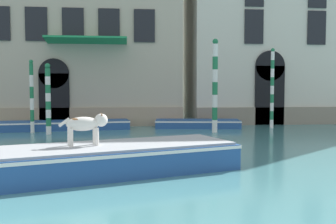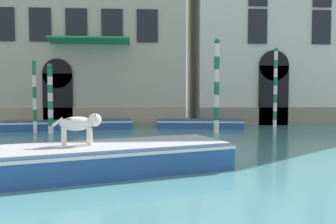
# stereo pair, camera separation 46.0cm
# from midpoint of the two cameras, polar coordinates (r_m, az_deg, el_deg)

# --- Properties ---
(palazzo_left) EXTENTS (12.48, 7.40, 15.19)m
(palazzo_left) POSITION_cam_midpoint_polar(r_m,az_deg,el_deg) (26.43, -13.32, 15.15)
(palazzo_left) COLOR #B2A893
(palazzo_left) RESTS_ON ground_plane
(palazzo_right) EXTENTS (14.52, 6.13, 15.20)m
(palazzo_right) POSITION_cam_midpoint_polar(r_m,az_deg,el_deg) (28.56, 17.56, 14.23)
(palazzo_right) COLOR beige
(palazzo_right) RESTS_ON ground_plane
(boat_foreground) EXTENTS (6.67, 4.17, 0.75)m
(boat_foreground) POSITION_cam_midpoint_polar(r_m,az_deg,el_deg) (10.63, -8.39, -6.51)
(boat_foreground) COLOR #234C8C
(boat_foreground) RESTS_ON ground_plane
(dog_on_deck) EXTENTS (1.24, 0.58, 0.84)m
(dog_on_deck) POSITION_cam_midpoint_polar(r_m,az_deg,el_deg) (10.45, -12.97, -1.75)
(dog_on_deck) COLOR silver
(dog_on_deck) RESTS_ON boat_foreground
(boat_moored_near_palazzo) EXTENTS (6.96, 2.39, 0.47)m
(boat_moored_near_palazzo) POSITION_cam_midpoint_polar(r_m,az_deg,el_deg) (21.61, -15.39, -1.83)
(boat_moored_near_palazzo) COLOR #234C8C
(boat_moored_near_palazzo) RESTS_ON ground_plane
(boat_moored_far) EXTENTS (4.84, 2.25, 0.44)m
(boat_moored_far) POSITION_cam_midpoint_polar(r_m,az_deg,el_deg) (21.92, 3.70, -1.67)
(boat_moored_far) COLOR #234C8C
(boat_moored_far) RESTS_ON ground_plane
(mooring_pole_0) EXTENTS (0.20, 0.20, 4.39)m
(mooring_pole_0) POSITION_cam_midpoint_polar(r_m,az_deg,el_deg) (22.26, 14.31, 3.40)
(mooring_pole_0) COLOR white
(mooring_pole_0) RESTS_ON ground_plane
(mooring_pole_2) EXTENTS (0.25, 0.25, 3.39)m
(mooring_pole_2) POSITION_cam_midpoint_polar(r_m,az_deg,el_deg) (19.63, -17.65, 1.88)
(mooring_pole_2) COLOR white
(mooring_pole_2) RESTS_ON ground_plane
(mooring_pole_3) EXTENTS (0.20, 0.20, 3.60)m
(mooring_pole_3) POSITION_cam_midpoint_polar(r_m,az_deg,el_deg) (20.48, -19.78, 2.18)
(mooring_pole_3) COLOR white
(mooring_pole_3) RESTS_ON ground_plane
(mooring_pole_4) EXTENTS (0.28, 0.28, 4.64)m
(mooring_pole_4) POSITION_cam_midpoint_polar(r_m,az_deg,el_deg) (19.58, 6.16, 3.86)
(mooring_pole_4) COLOR white
(mooring_pole_4) RESTS_ON ground_plane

